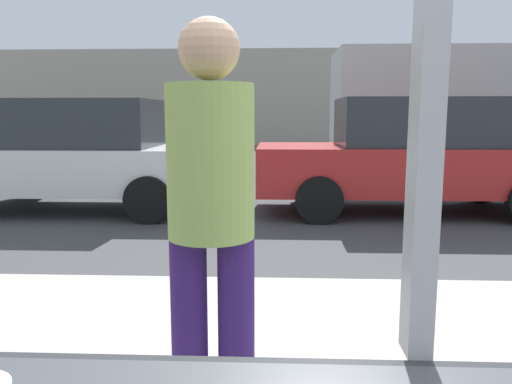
{
  "coord_description": "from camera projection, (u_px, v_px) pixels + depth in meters",
  "views": [
    {
      "loc": [
        -0.28,
        -0.92,
        1.45
      ],
      "look_at": [
        -0.41,
        1.99,
        1.01
      ],
      "focal_mm": 35.8,
      "sensor_mm": 36.0,
      "label": 1
    }
  ],
  "objects": [
    {
      "name": "sidewalk_strip",
      "position": [
        331.0,
        377.0,
        2.68
      ],
      "size": [
        16.0,
        2.8,
        0.16
      ],
      "primitive_type": "cube",
      "color": "#B2ADA3",
      "rests_on": "ground"
    },
    {
      "name": "pedestrian",
      "position": [
        211.0,
        212.0,
        1.88
      ],
      "size": [
        0.32,
        0.32,
        1.63
      ],
      "color": "#341B60",
      "rests_on": "sidewalk_strip"
    },
    {
      "name": "parked_car_red",
      "position": [
        412.0,
        155.0,
        7.5
      ],
      "size": [
        4.47,
        1.92,
        1.68
      ],
      "color": "red",
      "rests_on": "ground"
    },
    {
      "name": "box_truck",
      "position": [
        477.0,
        109.0,
        11.27
      ],
      "size": [
        6.49,
        2.44,
        2.83
      ],
      "color": "beige",
      "rests_on": "ground"
    },
    {
      "name": "parked_car_white",
      "position": [
        80.0,
        155.0,
        7.71
      ],
      "size": [
        4.18,
        2.08,
        1.67
      ],
      "color": "silver",
      "rests_on": "ground"
    },
    {
      "name": "ground_plane",
      "position": [
        294.0,
        197.0,
        9.02
      ],
      "size": [
        60.0,
        60.0,
        0.0
      ],
      "primitive_type": "plane",
      "color": "#424244"
    },
    {
      "name": "building_facade_far",
      "position": [
        285.0,
        98.0,
        24.17
      ],
      "size": [
        28.0,
        1.2,
        4.43
      ],
      "primitive_type": "cube",
      "color": "#A89E8E",
      "rests_on": "ground"
    }
  ]
}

